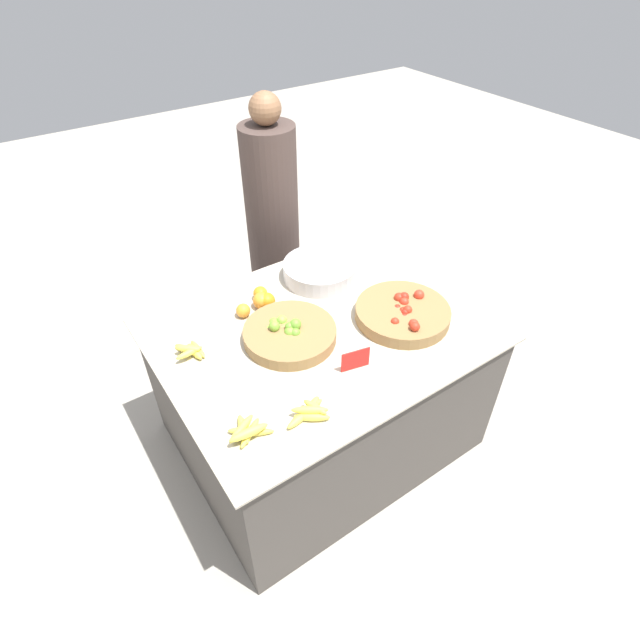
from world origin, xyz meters
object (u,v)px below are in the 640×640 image
at_px(tomato_basket, 403,313).
at_px(price_sign, 355,360).
at_px(lime_bowl, 289,333).
at_px(vendor_person, 273,233).
at_px(metal_bowl, 320,270).

height_order(tomato_basket, price_sign, same).
distance_m(lime_bowl, tomato_basket, 0.56).
xyz_separation_m(price_sign, vendor_person, (0.35, 1.30, -0.12)).
bearing_deg(vendor_person, tomato_basket, -87.86).
xyz_separation_m(lime_bowl, metal_bowl, (0.39, 0.32, 0.01)).
distance_m(lime_bowl, vendor_person, 1.09).
bearing_deg(lime_bowl, price_sign, -67.57).
height_order(tomato_basket, vendor_person, vendor_person).
relative_size(lime_bowl, price_sign, 3.32).
bearing_deg(vendor_person, metal_bowl, -97.82).
xyz_separation_m(lime_bowl, tomato_basket, (0.52, -0.18, 0.00)).
distance_m(lime_bowl, metal_bowl, 0.51).
relative_size(price_sign, vendor_person, 0.08).
height_order(price_sign, vendor_person, vendor_person).
relative_size(tomato_basket, metal_bowl, 1.17).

